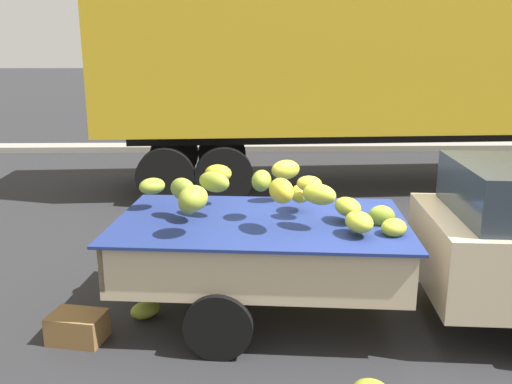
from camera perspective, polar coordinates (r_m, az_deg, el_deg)
name	(u,v)px	position (r m, az deg, el deg)	size (l,w,h in m)	color
ground	(345,318)	(5.90, 9.56, -13.19)	(220.00, 220.00, 0.00)	#28282B
curb_strip	(279,147)	(15.79, 2.47, 4.85)	(80.00, 0.80, 0.16)	gray
pickup_truck	(464,242)	(5.78, 21.36, -5.00)	(5.38, 2.24, 1.70)	#CCB793
semi_trailer	(395,64)	(11.47, 14.70, 13.13)	(12.11, 3.18, 3.95)	gold
fallen_banana_bunch_near_tailgate	(145,310)	(5.92, -11.77, -12.25)	(0.33, 0.24, 0.18)	#8BA12F
produce_crate	(78,327)	(5.64, -18.57, -13.56)	(0.52, 0.36, 0.28)	olive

